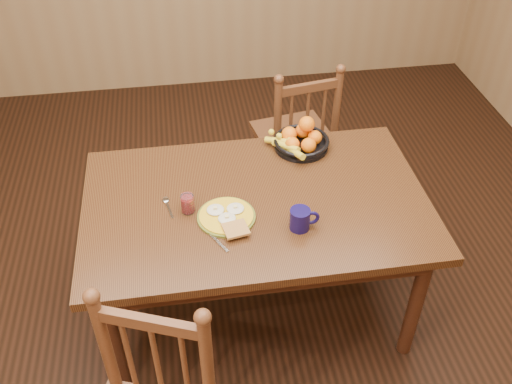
{
  "coord_description": "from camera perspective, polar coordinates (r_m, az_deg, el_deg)",
  "views": [
    {
      "loc": [
        -0.3,
        -1.98,
        2.48
      ],
      "look_at": [
        0.0,
        0.0,
        0.8
      ],
      "focal_mm": 40.0,
      "sensor_mm": 36.0,
      "label": 1
    }
  ],
  "objects": [
    {
      "name": "coffee_mug",
      "position": [
        2.49,
        4.51,
        -2.7
      ],
      "size": [
        0.13,
        0.09,
        0.1
      ],
      "color": "#100A3B",
      "rests_on": "dining_table"
    },
    {
      "name": "room",
      "position": [
        2.3,
        0.0,
        10.54
      ],
      "size": [
        4.52,
        5.02,
        2.72
      ],
      "color": "black",
      "rests_on": "ground"
    },
    {
      "name": "chair_far",
      "position": [
        3.56,
        4.01,
        5.6
      ],
      "size": [
        0.51,
        0.5,
        0.98
      ],
      "rotation": [
        0.0,
        0.0,
        3.31
      ],
      "color": "#482615",
      "rests_on": "ground"
    },
    {
      "name": "dining_table",
      "position": [
        2.71,
        0.0,
        -2.19
      ],
      "size": [
        1.6,
        1.0,
        0.75
      ],
      "color": "black",
      "rests_on": "ground"
    },
    {
      "name": "fork",
      "position": [
        2.47,
        -3.79,
        -4.55
      ],
      "size": [
        0.08,
        0.18,
        0.0
      ],
      "rotation": [
        0.0,
        0.0,
        0.51
      ],
      "color": "silver",
      "rests_on": "dining_table"
    },
    {
      "name": "breakfast_plate",
      "position": [
        2.55,
        -2.93,
        -2.47
      ],
      "size": [
        0.26,
        0.3,
        0.04
      ],
      "color": "#59601E",
      "rests_on": "dining_table"
    },
    {
      "name": "juice_glass",
      "position": [
        2.58,
        -6.85,
        -1.21
      ],
      "size": [
        0.06,
        0.06,
        0.09
      ],
      "color": "silver",
      "rests_on": "dining_table"
    },
    {
      "name": "fruit_bowl",
      "position": [
        2.96,
        4.46,
        5.18
      ],
      "size": [
        0.32,
        0.32,
        0.17
      ],
      "color": "black",
      "rests_on": "dining_table"
    },
    {
      "name": "spoon",
      "position": [
        2.66,
        -8.9,
        -1.11
      ],
      "size": [
        0.05,
        0.16,
        0.01
      ],
      "rotation": [
        0.0,
        0.0,
        0.21
      ],
      "color": "silver",
      "rests_on": "dining_table"
    }
  ]
}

